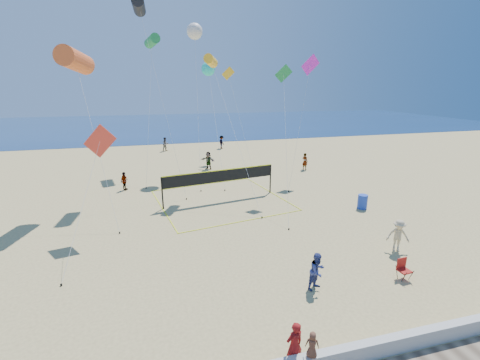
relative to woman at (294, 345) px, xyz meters
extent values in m
plane|color=tan|center=(0.52, 2.70, -0.78)|extent=(120.00, 120.00, 0.00)
cube|color=navy|center=(0.52, 64.70, -0.76)|extent=(140.00, 50.00, 0.03)
imported|color=maroon|center=(0.00, 0.00, 0.00)|extent=(0.64, 0.49, 1.56)
imported|color=brown|center=(0.39, -0.33, 0.23)|extent=(0.48, 0.41, 0.82)
imported|color=navy|center=(2.51, 3.35, 0.03)|extent=(0.96, 0.87, 1.61)
imported|color=#CBB587|center=(7.97, 5.19, 0.07)|extent=(1.26, 1.07, 1.69)
imported|color=gray|center=(-6.24, 19.15, -0.03)|extent=(0.72, 0.95, 1.50)
imported|color=gray|center=(1.39, 24.13, 0.11)|extent=(1.55, 1.51, 1.77)
imported|color=gray|center=(10.68, 21.47, 0.06)|extent=(0.64, 0.73, 1.68)
imported|color=gray|center=(-2.42, 34.66, 0.10)|extent=(1.05, 0.95, 1.75)
imported|color=gray|center=(4.88, 34.53, 0.08)|extent=(0.86, 1.22, 1.72)
cube|color=#9F1712|center=(6.49, 2.97, -0.37)|extent=(0.55, 0.50, 0.05)
cube|color=#9F1712|center=(6.47, 3.17, -0.09)|extent=(0.51, 0.09, 0.50)
cylinder|color=black|center=(6.31, 2.77, -0.55)|extent=(0.05, 0.26, 0.65)
cylinder|color=black|center=(6.28, 3.13, -0.55)|extent=(0.05, 0.26, 0.65)
cylinder|color=black|center=(6.71, 2.81, -0.55)|extent=(0.05, 0.26, 0.65)
cylinder|color=black|center=(6.68, 3.17, -0.55)|extent=(0.05, 0.26, 0.65)
cylinder|color=#1B3CB1|center=(9.84, 10.77, -0.29)|extent=(0.86, 0.86, 0.97)
cylinder|color=black|center=(-3.38, 14.14, 0.34)|extent=(0.10, 0.10, 2.24)
cylinder|color=black|center=(4.89, 15.61, 0.34)|extent=(0.10, 0.10, 2.24)
cube|color=black|center=(0.76, 14.87, 1.04)|extent=(8.28, 1.49, 0.84)
cube|color=#F3FF1A|center=(0.76, 14.87, 1.49)|extent=(8.28, 1.50, 0.06)
cube|color=#F3FF1A|center=(1.49, 10.74, -0.77)|extent=(8.48, 1.55, 0.02)
cube|color=#F3FF1A|center=(0.02, 19.01, -0.77)|extent=(8.48, 1.55, 0.02)
cylinder|color=#DF5A26|center=(-8.06, 16.25, 8.84)|extent=(1.90, 3.22, 1.65)
cylinder|color=silver|center=(-6.99, 13.56, 4.06)|extent=(2.16, 5.40, 9.58)
cylinder|color=black|center=(-5.92, 10.86, -0.73)|extent=(0.08, 0.08, 0.10)
cylinder|color=black|center=(-4.04, 19.99, 12.91)|extent=(0.97, 2.16, 1.16)
cylinder|color=silver|center=(-2.85, 17.80, 6.09)|extent=(2.40, 4.39, 13.64)
cylinder|color=black|center=(-1.66, 15.62, -0.73)|extent=(0.08, 0.08, 0.10)
cylinder|color=yellow|center=(0.85, 18.15, 9.09)|extent=(1.34, 1.88, 0.95)
cylinder|color=silver|center=(1.75, 14.53, 4.18)|extent=(1.82, 7.26, 9.83)
cylinder|color=black|center=(2.66, 10.90, -0.73)|extent=(0.08, 0.08, 0.10)
cube|color=red|center=(-6.47, 11.63, 4.44)|extent=(1.83, 0.66, 1.91)
cylinder|color=silver|center=(-7.15, 8.92, 1.85)|extent=(1.37, 5.43, 5.17)
cylinder|color=black|center=(-7.83, 6.21, -0.73)|extent=(0.08, 0.08, 0.10)
cube|color=#228E43|center=(5.85, 16.04, 8.18)|extent=(1.32, 0.25, 1.32)
cylinder|color=silver|center=(4.74, 12.46, 3.72)|extent=(2.24, 7.19, 8.92)
cylinder|color=black|center=(3.63, 8.87, -0.73)|extent=(0.08, 0.08, 0.10)
cube|color=#F427E4|center=(9.83, 19.82, 9.05)|extent=(1.82, 0.24, 1.81)
cylinder|color=silver|center=(8.11, 17.60, 4.16)|extent=(3.47, 4.45, 9.78)
cylinder|color=black|center=(6.38, 15.39, -0.73)|extent=(0.08, 0.08, 0.10)
sphere|color=silver|center=(0.56, 24.64, 12.03)|extent=(1.88, 1.88, 1.43)
cylinder|color=silver|center=(0.10, 20.95, 5.65)|extent=(0.92, 7.41, 12.77)
cylinder|color=black|center=(-0.35, 17.25, -0.73)|extent=(0.08, 0.08, 0.10)
sphere|color=#20D9CA|center=(1.84, 25.38, 8.87)|extent=(1.65, 1.65, 1.32)
cylinder|color=silver|center=(1.68, 21.14, 4.07)|extent=(0.33, 8.49, 9.61)
cylinder|color=black|center=(1.52, 16.90, -0.73)|extent=(0.08, 0.08, 0.10)
cylinder|color=#228E43|center=(-3.21, 26.96, 11.39)|extent=(1.55, 2.42, 1.23)
cylinder|color=silver|center=(-3.91, 23.03, 5.33)|extent=(1.40, 7.89, 12.13)
cylinder|color=black|center=(-4.60, 19.09, -0.73)|extent=(0.08, 0.08, 0.10)
cube|color=yellow|center=(4.69, 29.32, 8.61)|extent=(1.50, 0.23, 1.48)
cylinder|color=silver|center=(5.30, 26.60, 3.94)|extent=(1.22, 5.45, 9.35)
cylinder|color=black|center=(5.90, 23.88, -0.73)|extent=(0.08, 0.08, 0.10)
camera|label=1|loc=(-3.50, -7.01, 7.35)|focal=24.00mm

